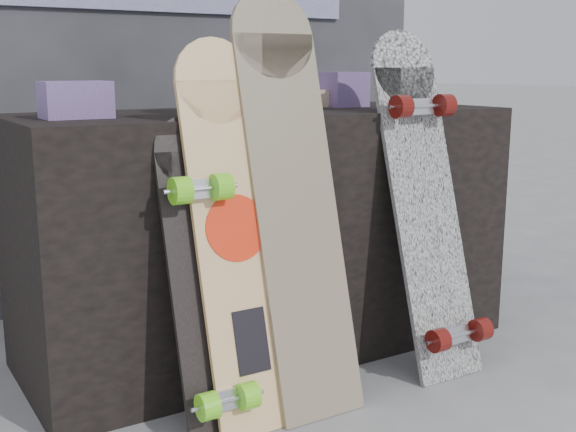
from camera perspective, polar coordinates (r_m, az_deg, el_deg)
ground at (r=2.14m, az=5.40°, el=-14.37°), size 60.00×60.00×0.00m
vendor_table at (r=2.40m, az=-1.61°, el=-1.26°), size 1.60×0.60×0.80m
booth at (r=3.11m, az=-9.82°, el=14.56°), size 2.40×0.22×2.20m
merch_box_purple at (r=2.07m, az=-16.43°, el=8.80°), size 0.18×0.12×0.10m
merch_box_small at (r=2.58m, az=4.31°, el=9.95°), size 0.14×0.14×0.12m
merch_box_flat at (r=2.52m, az=1.01°, el=9.25°), size 0.22×0.10×0.06m
longboard_geisha at (r=1.90m, az=-4.26°, el=-0.52°), size 0.23×0.28×1.02m
longboard_celtic at (r=1.98m, az=0.43°, el=2.25°), size 0.26×0.33×1.15m
longboard_cascadia at (r=2.27m, az=10.85°, el=1.53°), size 0.24×0.38×1.06m
skateboard_dark at (r=1.86m, az=-6.56°, el=-4.68°), size 0.18×0.28×0.82m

